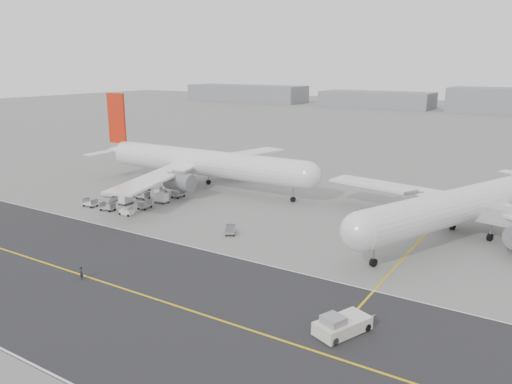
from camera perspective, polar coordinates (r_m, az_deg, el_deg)
The scene contains 9 objects.
ground at distance 78.97m, azimuth -7.21°, elevation -5.57°, with size 700.00×700.00×0.00m, color gray.
taxiway at distance 63.66m, azimuth -14.06°, elevation -10.94°, with size 220.00×59.00×0.03m.
airliner_a at distance 111.26m, azimuth -6.42°, elevation 3.41°, with size 58.43×57.78×20.15m.
airliner_b at distance 86.23m, azimuth 23.53°, elevation -1.07°, with size 52.15×53.32×19.42m.
pushback_tug at distance 53.44m, azimuth 9.72°, elevation -14.76°, with size 4.94×7.88×2.26m.
jet_bridge at distance 84.78m, azimuth 25.51°, elevation -2.55°, with size 15.92×5.66×5.94m.
gse_cluster at distance 103.23m, azimuth -13.59°, elevation -1.08°, with size 18.08×22.26×2.09m, color gray, non-canonical shape.
stray_dolly at distance 81.35m, azimuth -2.95°, elevation -4.86°, with size 1.51×2.46×1.51m, color silver, non-canonical shape.
ground_crew_a at distance 68.36m, azimuth -19.36°, elevation -8.74°, with size 0.64×0.42×1.75m, color black.
Camera 1 is at (47.53, -57.11, 26.74)m, focal length 35.00 mm.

